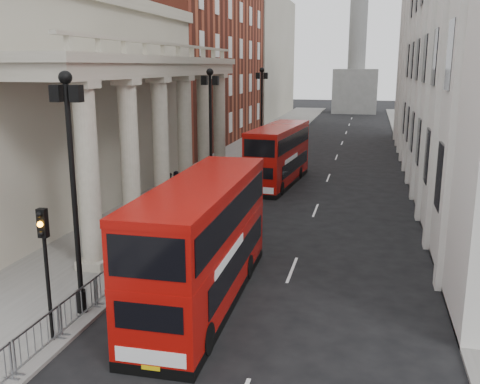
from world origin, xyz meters
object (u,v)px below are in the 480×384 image
Objects in this scene: bus_far at (279,154)px; pedestrian_c at (176,183)px; lamp_post_mid at (211,127)px; traffic_light at (45,250)px; lamp_post_north at (262,108)px; pedestrian_a at (138,217)px; pedestrian_b at (169,186)px; lamp_post_south at (73,179)px; monument_column at (358,24)px; bus_near at (203,240)px.

pedestrian_c is (-5.92, -5.70, -1.30)m from bus_far.
lamp_post_mid reaches higher than traffic_light.
lamp_post_mid reaches higher than bus_far.
pedestrian_c is (-2.79, -14.77, -3.96)m from lamp_post_north.
pedestrian_a is at bearing -94.35° from lamp_post_north.
pedestrian_b reaches higher than pedestrian_c.
lamp_post_north is (0.00, 32.00, 0.00)m from lamp_post_south.
monument_column is 86.96m from bus_near.
pedestrian_c is at bearing -100.71° from lamp_post_north.
lamp_post_south is at bearing -90.00° from lamp_post_north.
lamp_post_south is 4.66× the size of pedestrian_b.
traffic_light is at bearing -132.66° from bus_near.
bus_far is (3.13, 6.92, -2.66)m from lamp_post_mid.
bus_far is at bearing 73.14° from pedestrian_a.
pedestrian_a is at bearing -103.75° from lamp_post_mid.
lamp_post_north reaches higher than bus_near.
pedestrian_a is (-4.89, -14.13, -1.23)m from bus_far.
lamp_post_south is at bearing -92.58° from bus_far.
pedestrian_a is 1.01× the size of pedestrian_b.
traffic_light is (-6.50, -90.02, -12.88)m from monument_column.
traffic_light reaches higher than bus_far.
monument_column is 5.09× the size of bus_near.
lamp_post_north is (0.00, 16.00, 0.00)m from lamp_post_mid.
pedestrian_c is at bearing 99.21° from lamp_post_south.
monument_column reaches higher than bus_far.
lamp_post_north reaches higher than bus_far.
lamp_post_south reaches higher than bus_far.
pedestrian_c is at bearing 156.30° from lamp_post_mid.
pedestrian_a is 8.50m from pedestrian_c.
lamp_post_north is at bearing 90.17° from traffic_light.
traffic_light is (0.10, -18.02, -1.80)m from lamp_post_mid.
traffic_light is at bearing -77.98° from pedestrian_a.
traffic_light is at bearing -85.83° from pedestrian_c.
pedestrian_b is (-2.95, 18.02, -2.09)m from traffic_light.
lamp_post_north is at bearing 96.35° from bus_near.
lamp_post_south is 23.29m from bus_far.
pedestrian_a is at bearing 100.42° from pedestrian_b.
pedestrian_b is (-2.85, 0.00, -3.90)m from lamp_post_mid.
monument_column reaches higher than lamp_post_mid.
monument_column is 6.51× the size of lamp_post_north.
lamp_post_mid is at bearing -28.08° from pedestrian_c.
monument_column reaches higher than lamp_post_south.
bus_far is (-0.69, 20.77, -0.14)m from bus_near.
pedestrian_a reaches higher than pedestrian_b.
lamp_post_south is at bearing -94.29° from monument_column.
traffic_light is 11.16m from pedestrian_a.
bus_near is 15.43m from pedestrian_b.
bus_near reaches higher than bus_far.
pedestrian_c is (-2.79, 17.23, -3.96)m from lamp_post_south.
monument_column is at bearing 85.71° from lamp_post_south.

